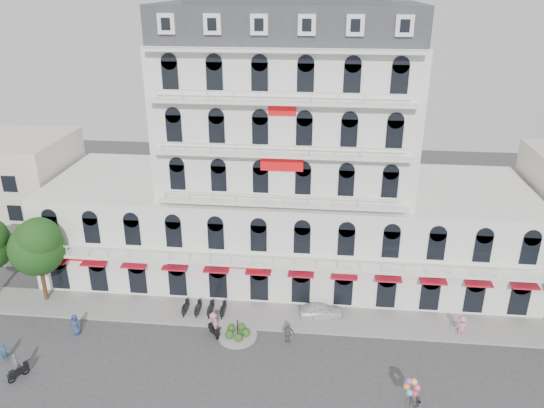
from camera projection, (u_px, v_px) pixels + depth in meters
The scene contains 15 objects.
ground at pixel (266, 392), 37.14m from camera, with size 120.00×120.00×0.00m, color #38383A.
sidewalk at pixel (278, 317), 45.35m from camera, with size 53.00×4.00×0.16m, color gray.
main_building at pixel (287, 173), 49.76m from camera, with size 45.00×15.00×25.80m.
flank_building_west at pixel (5, 192), 55.98m from camera, with size 14.00×10.00×12.00m, color beige.
traffic_island at pixel (237, 334), 42.82m from camera, with size 3.20×3.20×1.60m.
parked_scooter_row at pixel (205, 314), 45.81m from camera, with size 4.40×1.80×1.10m, color black, non-canonical shape.
tree_west_inner at pixel (37, 244), 45.61m from camera, with size 4.76×4.76×8.25m.
parked_car at pixel (321, 310), 45.25m from camera, with size 1.51×3.75×1.28m, color silver.
rider_west at pixel (17, 368), 38.09m from camera, with size 1.03×1.55×2.14m.
rider_center at pixel (214, 324), 42.61m from camera, with size 1.20×1.42×2.20m.
pedestrian_left at pixel (75, 324), 42.98m from camera, with size 0.87×0.57×1.78m, color navy.
pedestrian_mid at pixel (288, 333), 41.90m from camera, with size 1.08×0.45×1.85m, color #5B5B63.
pedestrian_right at pixel (462, 326), 42.64m from camera, with size 1.22×0.70×1.90m, color #D26F8E.
pedestrian_far at pixel (4, 353), 39.92m from camera, with size 0.56×0.37×1.54m, color navy.
balloon_vendor at pixel (415, 398), 34.85m from camera, with size 1.35×1.26×2.45m.
Camera 1 is at (3.43, -28.87, 26.62)m, focal length 35.00 mm.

